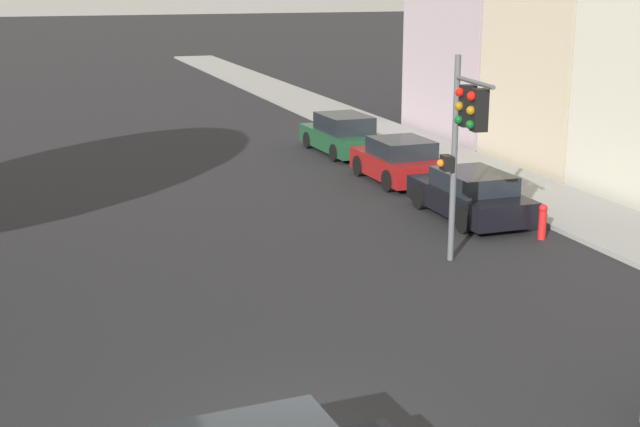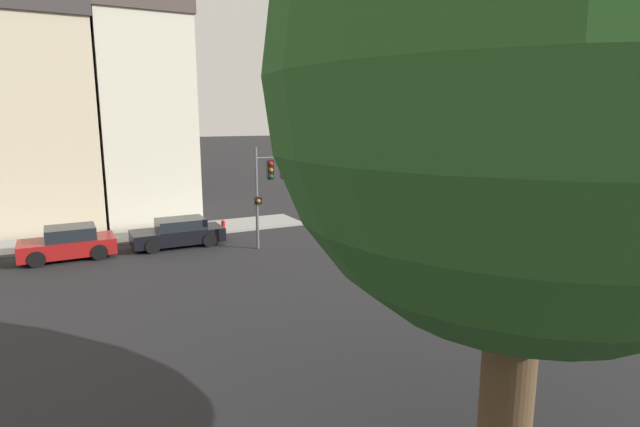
{
  "view_description": "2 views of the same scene",
  "coord_description": "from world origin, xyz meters",
  "px_view_note": "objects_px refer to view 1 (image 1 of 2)",
  "views": [
    {
      "loc": [
        -3.43,
        -10.89,
        6.44
      ],
      "look_at": [
        1.83,
        4.04,
        2.23
      ],
      "focal_mm": 50.0,
      "sensor_mm": 36.0,
      "label": 1
    },
    {
      "loc": [
        -15.59,
        14.96,
        6.1
      ],
      "look_at": [
        3.65,
        4.85,
        1.92
      ],
      "focal_mm": 28.0,
      "sensor_mm": 36.0,
      "label": 2
    }
  ],
  "objects_px": {
    "traffic_signal": "(464,126)",
    "fire_hydrant": "(542,221)",
    "parked_car_0": "(471,195)",
    "parked_car_1": "(400,161)",
    "parked_car_2": "(343,135)"
  },
  "relations": [
    {
      "from": "fire_hydrant",
      "to": "parked_car_1",
      "type": "bearing_deg",
      "value": 95.48
    },
    {
      "from": "parked_car_0",
      "to": "fire_hydrant",
      "type": "relative_size",
      "value": 4.62
    },
    {
      "from": "traffic_signal",
      "to": "fire_hydrant",
      "type": "bearing_deg",
      "value": -149.23
    },
    {
      "from": "traffic_signal",
      "to": "parked_car_1",
      "type": "relative_size",
      "value": 1.23
    },
    {
      "from": "parked_car_0",
      "to": "fire_hydrant",
      "type": "bearing_deg",
      "value": -163.85
    },
    {
      "from": "parked_car_1",
      "to": "parked_car_2",
      "type": "bearing_deg",
      "value": -0.36
    },
    {
      "from": "traffic_signal",
      "to": "parked_car_2",
      "type": "distance_m",
      "value": 14.17
    },
    {
      "from": "parked_car_1",
      "to": "parked_car_2",
      "type": "xyz_separation_m",
      "value": [
        -0.01,
        5.12,
        0.01
      ]
    },
    {
      "from": "traffic_signal",
      "to": "fire_hydrant",
      "type": "relative_size",
      "value": 5.19
    },
    {
      "from": "parked_car_0",
      "to": "parked_car_1",
      "type": "xyz_separation_m",
      "value": [
        0.02,
        4.76,
        0.04
      ]
    },
    {
      "from": "traffic_signal",
      "to": "fire_hydrant",
      "type": "distance_m",
      "value": 4.39
    },
    {
      "from": "parked_car_2",
      "to": "parked_car_0",
      "type": "bearing_deg",
      "value": 178.11
    },
    {
      "from": "parked_car_0",
      "to": "parked_car_1",
      "type": "distance_m",
      "value": 4.76
    },
    {
      "from": "parked_car_1",
      "to": "fire_hydrant",
      "type": "bearing_deg",
      "value": -175.01
    },
    {
      "from": "parked_car_0",
      "to": "parked_car_1",
      "type": "relative_size",
      "value": 1.1
    }
  ]
}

